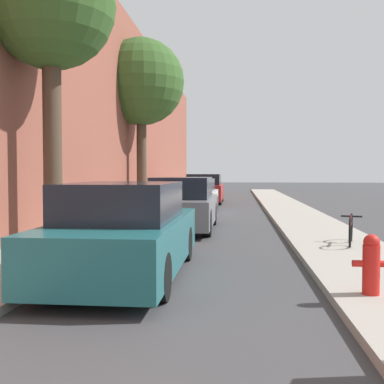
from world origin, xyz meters
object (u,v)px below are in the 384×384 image
at_px(fire_hydrant, 371,263).
at_px(bicycle, 351,229).
at_px(parked_car_grey, 183,205).
at_px(street_tree_near, 51,8).
at_px(parked_car_white, 195,197).
at_px(parked_car_teal, 125,233).
at_px(parked_car_red, 205,189).
at_px(street_tree_far, 141,83).

height_order(fire_hydrant, bicycle, fire_hydrant).
height_order(parked_car_grey, street_tree_near, street_tree_near).
bearing_deg(bicycle, parked_car_white, 130.43).
bearing_deg(street_tree_near, parked_car_grey, 57.28).
bearing_deg(parked_car_grey, parked_car_teal, -91.95).
xyz_separation_m(parked_car_red, street_tree_near, (-2.08, -15.08, 4.27)).
relative_size(parked_car_grey, street_tree_near, 0.69).
bearing_deg(fire_hydrant, parked_car_grey, 114.33).
xyz_separation_m(parked_car_grey, parked_car_white, (-0.20, 5.66, -0.05)).
bearing_deg(bicycle, parked_car_red, 120.89).
bearing_deg(parked_car_white, street_tree_near, -102.83).
bearing_deg(street_tree_far, parked_car_grey, -68.47).
distance_m(parked_car_white, fire_hydrant, 13.15).
height_order(parked_car_red, street_tree_far, street_tree_far).
bearing_deg(parked_car_white, bicycle, -64.53).
xyz_separation_m(parked_car_teal, parked_car_grey, (0.20, 5.87, 0.02)).
bearing_deg(parked_car_red, parked_car_grey, -88.91).
relative_size(parked_car_teal, parked_car_grey, 1.02).
distance_m(parked_car_teal, street_tree_far, 13.37).
height_order(parked_car_teal, street_tree_near, street_tree_near).
distance_m(street_tree_near, fire_hydrant, 7.90).
bearing_deg(fire_hydrant, parked_car_red, 100.41).
xyz_separation_m(fire_hydrant, bicycle, (0.72, 4.09, -0.07)).
bearing_deg(parked_car_teal, parked_car_grey, 88.05).
bearing_deg(fire_hydrant, street_tree_near, 147.78).
xyz_separation_m(street_tree_far, fire_hydrant, (5.72, -13.47, -4.89)).
bearing_deg(parked_car_grey, street_tree_near, -122.72).
xyz_separation_m(parked_car_teal, parked_car_red, (-0.02, 17.37, 0.04)).
bearing_deg(fire_hydrant, parked_car_white, 104.91).
distance_m(parked_car_red, bicycle, 15.03).
height_order(parked_car_grey, fire_hydrant, parked_car_grey).
bearing_deg(street_tree_near, street_tree_far, 91.33).
bearing_deg(fire_hydrant, parked_car_teal, 160.87).
bearing_deg(parked_car_white, parked_car_red, 90.22).
xyz_separation_m(parked_car_grey, fire_hydrant, (3.19, -7.05, -0.20)).
distance_m(parked_car_teal, parked_car_grey, 5.87).
bearing_deg(parked_car_white, fire_hydrant, -75.09).
bearing_deg(street_tree_far, bicycle, -55.52).
distance_m(parked_car_white, street_tree_near, 10.43).
xyz_separation_m(parked_car_grey, street_tree_far, (-2.54, 6.43, 4.68)).
height_order(street_tree_far, fire_hydrant, street_tree_far).
height_order(parked_car_grey, parked_car_white, parked_car_grey).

